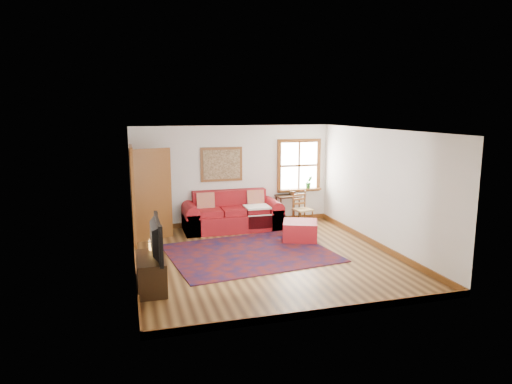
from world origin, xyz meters
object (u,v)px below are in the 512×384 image
object	(u,v)px
ladder_back_chair	(302,208)
media_cabinet	(151,273)
side_table	(288,200)
red_leather_sofa	(232,217)
red_ottoman	(300,231)

from	to	relation	value
ladder_back_chair	media_cabinet	bearing A→B (deg)	-141.13
ladder_back_chair	side_table	bearing A→B (deg)	111.48
side_table	media_cabinet	bearing A→B (deg)	-135.50
side_table	ladder_back_chair	distance (m)	0.54
red_leather_sofa	ladder_back_chair	distance (m)	1.74
red_leather_sofa	red_ottoman	distance (m)	1.84
red_leather_sofa	side_table	xyz separation A→B (m)	(1.52, 0.24, 0.29)
red_ottoman	media_cabinet	distance (m)	3.92
red_leather_sofa	media_cabinet	distance (m)	3.96
red_ottoman	side_table	distance (m)	1.66
red_leather_sofa	media_cabinet	world-z (taller)	red_leather_sofa
red_ottoman	side_table	bearing A→B (deg)	102.43
red_ottoman	ladder_back_chair	size ratio (longest dim) A/B	0.85
side_table	ladder_back_chair	world-z (taller)	ladder_back_chair
ladder_back_chair	media_cabinet	size ratio (longest dim) A/B	0.89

